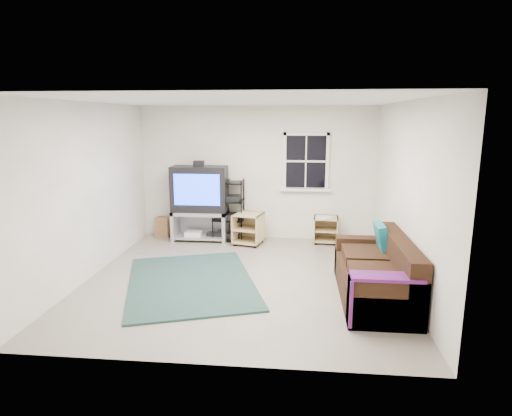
# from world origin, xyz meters

# --- Properties ---
(room) EXTENTS (4.60, 4.62, 4.60)m
(room) POSITION_xyz_m (0.95, 2.27, 1.48)
(room) COLOR gray
(room) RESTS_ON ground
(tv_unit) EXTENTS (1.07, 0.53, 1.57)m
(tv_unit) POSITION_xyz_m (-1.09, 2.01, 0.86)
(tv_unit) COLOR #A2A2AA
(tv_unit) RESTS_ON ground
(av_rack) EXTENTS (0.60, 0.44, 1.20)m
(av_rack) POSITION_xyz_m (-0.54, 2.06, 0.52)
(av_rack) COLOR black
(av_rack) RESTS_ON ground
(side_table_left) EXTENTS (0.61, 0.61, 0.60)m
(side_table_left) POSITION_xyz_m (-0.11, 1.85, 0.32)
(side_table_left) COLOR tan
(side_table_left) RESTS_ON ground
(side_table_right) EXTENTS (0.48, 0.49, 0.52)m
(side_table_right) POSITION_xyz_m (1.35, 2.08, 0.29)
(side_table_right) COLOR tan
(side_table_right) RESTS_ON ground
(sofa) EXTENTS (0.87, 1.96, 0.90)m
(sofa) POSITION_xyz_m (1.88, -0.51, 0.32)
(sofa) COLOR black
(sofa) RESTS_ON ground
(shag_rug) EXTENTS (2.43, 2.85, 0.03)m
(shag_rug) POSITION_xyz_m (-0.73, -0.22, 0.01)
(shag_rug) COLOR black
(shag_rug) RESTS_ON ground
(paper_bag) EXTENTS (0.31, 0.23, 0.41)m
(paper_bag) POSITION_xyz_m (-1.90, 2.16, 0.20)
(paper_bag) COLOR #936742
(paper_bag) RESTS_ON ground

